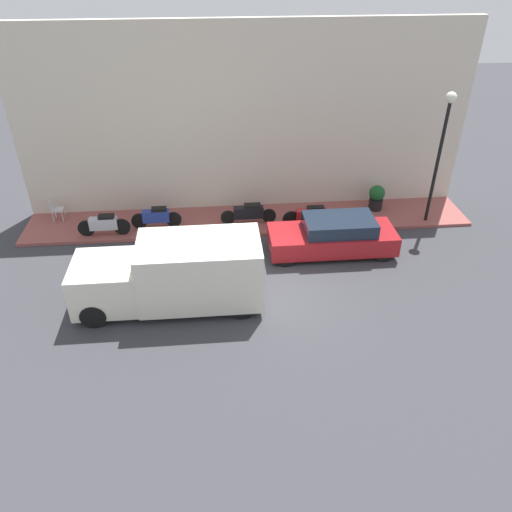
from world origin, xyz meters
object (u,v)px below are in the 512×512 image
motorcycle_red (311,215)px  scooter_silver (104,224)px  parked_car (333,236)px  cafe_chair (55,208)px  delivery_van (172,274)px  motorcycle_blue (156,217)px  streetlamp (443,136)px  motorcycle_black (249,213)px  potted_plant (376,197)px

motorcycle_red → scooter_silver: bearing=89.7°
parked_car → cafe_chair: size_ratio=4.98×
cafe_chair → delivery_van: bearing=-139.2°
delivery_van → motorcycle_blue: (4.41, 0.82, -0.50)m
motorcycle_blue → streetlamp: streetlamp is taller
scooter_silver → motorcycle_blue: (0.39, -1.80, -0.00)m
motorcycle_blue → cafe_chair: cafe_chair is taller
motorcycle_blue → cafe_chair: (0.91, 3.77, 0.06)m
parked_car → scooter_silver: bearing=77.9°
motorcycle_black → scooter_silver: bearing=94.5°
parked_car → motorcycle_red: bearing=14.8°
parked_car → motorcycle_blue: parked_car is taller
scooter_silver → cafe_chair: 2.36m
cafe_chair → potted_plant: bearing=-91.1°
cafe_chair → parked_car: bearing=-106.9°
motorcycle_red → motorcycle_black: (0.45, 2.25, -0.02)m
motorcycle_red → cafe_chair: 9.47m
parked_car → scooter_silver: (1.68, 7.84, -0.09)m
delivery_van → scooter_silver: 4.83m
scooter_silver → motorcycle_blue: 1.84m
parked_car → motorcycle_red: parked_car is taller
parked_car → cafe_chair: (2.98, 9.81, -0.03)m
delivery_van → motorcycle_black: size_ratio=2.59×
motorcycle_red → streetlamp: 5.21m
motorcycle_blue → streetlamp: 10.38m
parked_car → streetlamp: size_ratio=0.89×
scooter_silver → streetlamp: (0.03, -11.78, 2.83)m
parked_car → cafe_chair: bearing=73.1°
potted_plant → streetlamp: bearing=-121.9°
scooter_silver → motorcycle_black: size_ratio=0.89×
streetlamp → potted_plant: (1.02, 1.64, -2.74)m
parked_car → motorcycle_red: 1.70m
parked_car → potted_plant: (2.74, -2.30, 0.00)m
motorcycle_black → cafe_chair: cafe_chair is taller
delivery_van → motorcycle_red: (3.98, -4.78, -0.49)m
delivery_van → motorcycle_black: delivery_van is taller
scooter_silver → potted_plant: 10.19m
motorcycle_black → motorcycle_blue: motorcycle_blue is taller
motorcycle_red → motorcycle_blue: (0.43, 5.60, -0.01)m
motorcycle_blue → cafe_chair: 3.88m
scooter_silver → motorcycle_black: (0.41, -5.16, -0.01)m
parked_car → motorcycle_black: parked_car is taller
motorcycle_black → potted_plant: (0.65, -4.98, 0.11)m
motorcycle_red → potted_plant: (1.10, -2.73, 0.08)m
delivery_van → potted_plant: (5.08, -7.52, -0.41)m
motorcycle_red → cafe_chair: cafe_chair is taller
motorcycle_red → cafe_chair: bearing=81.9°
parked_car → streetlamp: 5.10m
delivery_van → motorcycle_red: bearing=-50.3°
cafe_chair → streetlamp: bearing=-95.3°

